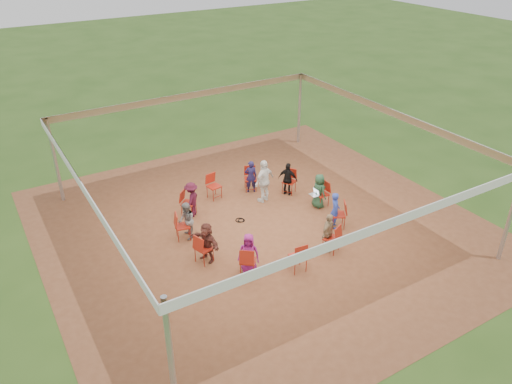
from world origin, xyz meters
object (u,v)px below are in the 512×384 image
chair_5 (183,226)px  person_seated_1 (288,179)px  laptop (315,193)px  chair_10 (338,215)px  chair_9 (331,238)px  person_seated_7 (328,232)px  chair_7 (248,261)px  standing_person (264,181)px  person_seated_2 (251,177)px  chair_8 (298,257)px  chair_0 (321,194)px  chair_1 (289,182)px  person_seated_8 (335,210)px  chair_3 (214,187)px  person_seated_5 (207,242)px  chair_6 (204,248)px  person_seated_4 (186,221)px  person_seated_6 (249,253)px  cable_coil (240,220)px  chair_2 (250,179)px  chair_4 (188,203)px  person_seated_3 (192,200)px  person_seated_0 (319,191)px

chair_5 → person_seated_1: person_seated_1 is taller
laptop → chair_10: bearing=175.5°
chair_9 → person_seated_7: bearing=90.0°
chair_7 → standing_person: 4.13m
chair_5 → person_seated_1: bearing=113.9°
chair_10 → person_seated_2: (-1.18, 3.42, 0.16)m
chair_7 → chair_8: same height
chair_5 → chair_0: bearing=98.2°
chair_7 → person_seated_2: size_ratio=0.74×
chair_1 → person_seated_2: bearing=21.2°
chair_7 → person_seated_1: 4.74m
chair_1 → standing_person: bearing=57.5°
chair_5 → person_seated_7: person_seated_7 is taller
standing_person → chair_10: bearing=94.3°
chair_10 → person_seated_8: bearing=90.0°
chair_3 → person_seated_5: (-1.81, -3.13, 0.16)m
chair_7 → person_seated_8: (3.55, 0.68, 0.16)m
chair_3 → chair_6: 3.71m
person_seated_4 → standing_person: 3.32m
chair_3 → person_seated_1: person_seated_1 is taller
chair_6 → person_seated_6: 1.36m
chair_5 → chair_6: same height
cable_coil → chair_6: bearing=-144.8°
chair_2 → chair_5: size_ratio=1.00×
chair_0 → chair_4: bearing=65.5°
chair_4 → cable_coil: chair_4 is taller
chair_10 → person_seated_4: 4.74m
person_seated_2 → person_seated_1: bearing=163.6°
person_seated_3 → chair_7: bearing=47.8°
person_seated_5 → person_seated_4: bearing=163.6°
person_seated_4 → person_seated_7: size_ratio=1.00×
chair_8 → laptop: (2.46, 2.49, 0.13)m
chair_6 → chair_2: bearing=114.5°
chair_1 → person_seated_1: 0.20m
laptop → person_seated_8: bearing=170.7°
person_seated_2 → chair_4: bearing=30.5°
chair_5 → person_seated_2: size_ratio=0.74×
chair_3 → person_seated_5: size_ratio=0.74×
chair_4 → person_seated_5: bearing=35.0°
chair_1 → chair_2: bearing=16.4°
person_seated_8 → chair_0: bearing=11.5°
chair_7 → person_seated_2: (2.47, 4.04, 0.16)m
chair_7 → laptop: size_ratio=2.86×
chair_7 → person_seated_0: person_seated_0 is taller
chair_4 → chair_8: same height
chair_6 → chair_9: (3.41, -1.45, 0.00)m
person_seated_5 → person_seated_1: bearing=98.2°
person_seated_4 → person_seated_8: bearing=81.8°
chair_7 → standing_person: size_ratio=0.58×
person_seated_5 → cable_coil: bearing=108.3°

